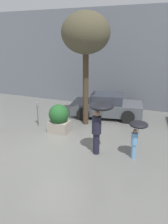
{
  "coord_description": "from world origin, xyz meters",
  "views": [
    {
      "loc": [
        4.12,
        -7.03,
        4.17
      ],
      "look_at": [
        0.55,
        1.6,
        1.05
      ],
      "focal_mm": 35.0,
      "sensor_mm": 36.0,
      "label": 1
    }
  ],
  "objects_px": {
    "person_adult": "(99,116)",
    "parked_car_near": "(107,106)",
    "parking_meter": "(37,109)",
    "person_child": "(137,130)",
    "street_tree": "(86,35)",
    "planter_box": "(59,118)"
  },
  "relations": [
    {
      "from": "planter_box",
      "to": "parking_meter",
      "type": "relative_size",
      "value": 1.1
    },
    {
      "from": "planter_box",
      "to": "street_tree",
      "type": "distance_m",
      "value": 4.02
    },
    {
      "from": "planter_box",
      "to": "parked_car_near",
      "type": "bearing_deg",
      "value": 64.25
    },
    {
      "from": "parked_car_near",
      "to": "parking_meter",
      "type": "distance_m",
      "value": 3.88
    },
    {
      "from": "parked_car_near",
      "to": "parking_meter",
      "type": "height_order",
      "value": "parked_car_near"
    },
    {
      "from": "planter_box",
      "to": "street_tree",
      "type": "relative_size",
      "value": 0.25
    },
    {
      "from": "planter_box",
      "to": "person_child",
      "type": "relative_size",
      "value": 0.93
    },
    {
      "from": "parked_car_near",
      "to": "planter_box",
      "type": "bearing_deg",
      "value": 143.72
    },
    {
      "from": "person_adult",
      "to": "parking_meter",
      "type": "bearing_deg",
      "value": 142.07
    },
    {
      "from": "parked_car_near",
      "to": "parking_meter",
      "type": "bearing_deg",
      "value": 122.94
    },
    {
      "from": "street_tree",
      "to": "parking_meter",
      "type": "height_order",
      "value": "street_tree"
    },
    {
      "from": "planter_box",
      "to": "street_tree",
      "type": "xyz_separation_m",
      "value": [
        0.75,
        1.45,
        3.67
      ]
    },
    {
      "from": "planter_box",
      "to": "parked_car_near",
      "type": "distance_m",
      "value": 3.29
    },
    {
      "from": "person_child",
      "to": "person_adult",
      "type": "bearing_deg",
      "value": 175.86
    },
    {
      "from": "parked_car_near",
      "to": "parking_meter",
      "type": "xyz_separation_m",
      "value": [
        -2.81,
        -2.66,
        0.27
      ]
    },
    {
      "from": "planter_box",
      "to": "parking_meter",
      "type": "distance_m",
      "value": 1.42
    },
    {
      "from": "person_adult",
      "to": "street_tree",
      "type": "bearing_deg",
      "value": 105.64
    },
    {
      "from": "person_adult",
      "to": "person_child",
      "type": "height_order",
      "value": "person_adult"
    },
    {
      "from": "person_adult",
      "to": "parking_meter",
      "type": "xyz_separation_m",
      "value": [
        -3.76,
        1.55,
        -0.65
      ]
    },
    {
      "from": "person_adult",
      "to": "parked_car_near",
      "type": "relative_size",
      "value": 0.5
    },
    {
      "from": "parked_car_near",
      "to": "person_child",
      "type": "bearing_deg",
      "value": -160.72
    },
    {
      "from": "person_adult",
      "to": "parking_meter",
      "type": "distance_m",
      "value": 4.12
    }
  ]
}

